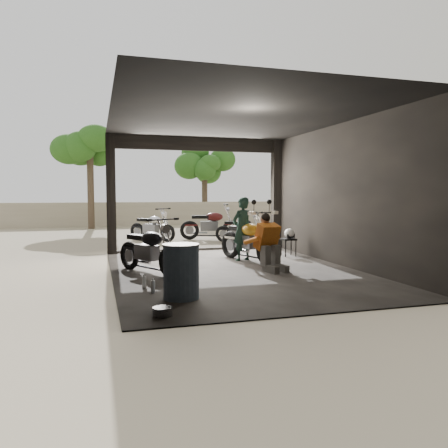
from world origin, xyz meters
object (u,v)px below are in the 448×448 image
outside_bike_a (152,225)px  rider (242,229)px  helmet (289,233)px  sign_post (299,198)px  main_bike (248,236)px  stool (288,241)px  outside_bike_b (211,222)px  mechanic (271,244)px  outside_bike_c (241,227)px  left_bike (148,246)px  oil_drum (181,272)px

outside_bike_a → rider: rider is taller
helmet → sign_post: bearing=49.8°
main_bike → sign_post: 2.98m
helmet → sign_post: size_ratio=0.12×
main_bike → outside_bike_a: main_bike is taller
main_bike → outside_bike_a: (-1.64, 5.23, -0.05)m
outside_bike_a → stool: outside_bike_a is taller
outside_bike_b → mechanic: 6.59m
main_bike → outside_bike_a: size_ratio=1.10×
main_bike → outside_bike_c: size_ratio=1.21×
main_bike → left_bike: size_ratio=1.09×
outside_bike_b → helmet: bearing=-159.9°
left_bike → rider: rider is taller
mechanic → stool: size_ratio=2.48×
outside_bike_c → sign_post: 2.62m
stool → sign_post: (0.90, 1.27, 1.10)m
outside_bike_c → rider: (-1.25, -3.83, 0.26)m
main_bike → stool: main_bike is taller
left_bike → rider: 2.61m
left_bike → stool: 4.03m
left_bike → mechanic: 2.53m
stool → sign_post: bearing=54.6°
helmet → main_bike: bearing=-162.3°
outside_bike_b → left_bike: bearing=163.5°
main_bike → outside_bike_a: bearing=88.6°
outside_bike_c → stool: bearing=-145.3°
oil_drum → outside_bike_c: bearing=64.9°
outside_bike_c → stool: 3.47m
outside_bike_a → mechanic: size_ratio=1.44×
outside_bike_c → helmet: size_ratio=5.46×
outside_bike_c → sign_post: (1.05, -2.19, 0.99)m
outside_bike_a → rider: size_ratio=1.09×
stool → oil_drum: bearing=-133.2°
outside_bike_a → outside_bike_b: size_ratio=0.90×
rider → sign_post: bearing=-169.4°
oil_drum → sign_post: (4.44, 5.04, 1.08)m
rider → mechanic: size_ratio=1.32×
main_bike → rider: size_ratio=1.20×
left_bike → outside_bike_c: size_ratio=1.11×
mechanic → outside_bike_a: bearing=90.2°
outside_bike_b → rider: bearing=-177.0°
left_bike → outside_bike_c: (3.62, 4.90, -0.06)m
sign_post → mechanic: bearing=-114.3°
main_bike → helmet: main_bike is taller
main_bike → outside_bike_b: (0.44, 5.20, 0.02)m
outside_bike_c → sign_post: bearing=-122.1°
left_bike → outside_bike_a: bearing=52.7°
outside_bike_b → main_bike: bearing=-175.9°
helmet → oil_drum: size_ratio=0.33×
outside_bike_a → outside_bike_b: bearing=-43.7°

